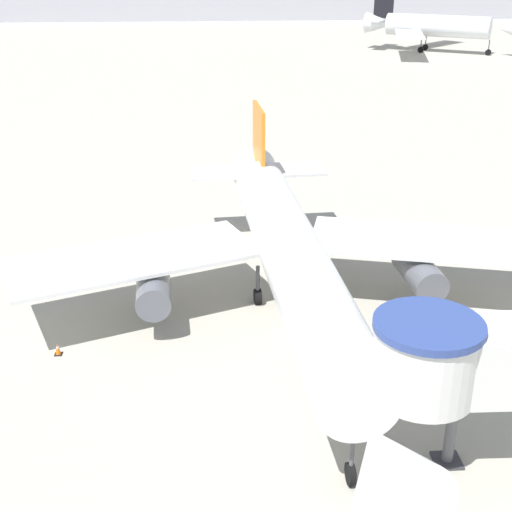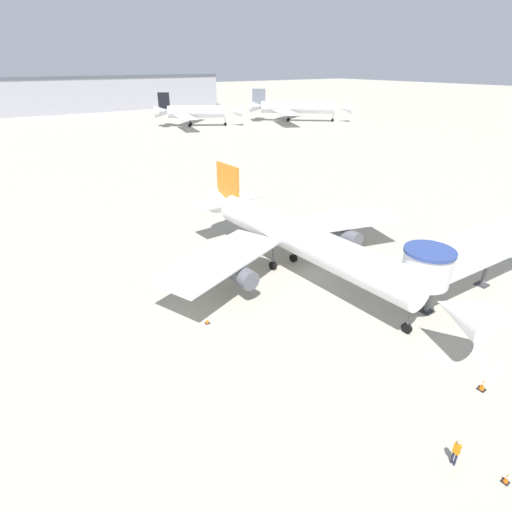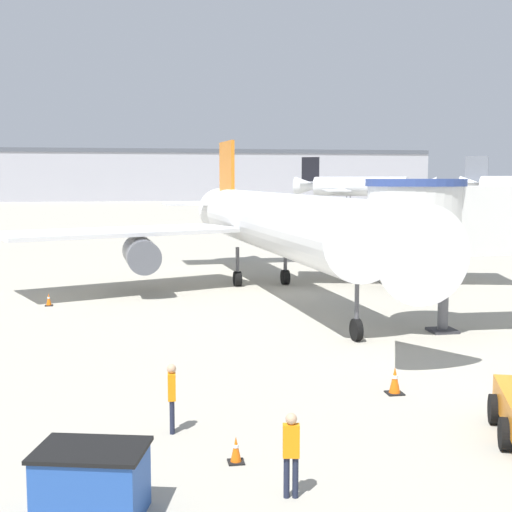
{
  "view_description": "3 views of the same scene",
  "coord_description": "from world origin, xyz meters",
  "px_view_note": "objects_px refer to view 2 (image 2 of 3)",
  "views": [
    {
      "loc": [
        -4.76,
        -33.07,
        19.04
      ],
      "look_at": [
        -2.39,
        1.89,
        3.61
      ],
      "focal_mm": 50.0,
      "sensor_mm": 36.0,
      "label": 1
    },
    {
      "loc": [
        -24.83,
        -27.12,
        20.02
      ],
      "look_at": [
        -5.29,
        1.92,
        2.98
      ],
      "focal_mm": 28.0,
      "sensor_mm": 36.0,
      "label": 2
    },
    {
      "loc": [
        -8.49,
        -38.54,
        6.45
      ],
      "look_at": [
        -2.7,
        -5.93,
        2.83
      ],
      "focal_mm": 50.0,
      "sensor_mm": 36.0,
      "label": 3
    }
  ],
  "objects_px": {
    "ground_crew_marshaller": "(456,451)",
    "background_jet_black_tail": "(195,112)",
    "background_jet_gray_tail": "(295,107)",
    "traffic_cone_apron_front": "(507,479)",
    "traffic_cone_near_nose": "(483,385)",
    "jet_bridge": "(469,251)",
    "traffic_cone_port_wing": "(207,320)",
    "main_airplane": "(299,239)"
  },
  "relations": [
    {
      "from": "jet_bridge",
      "to": "background_jet_gray_tail",
      "type": "distance_m",
      "value": 124.97
    },
    {
      "from": "main_airplane",
      "to": "background_jet_black_tail",
      "type": "xyz_separation_m",
      "value": [
        38.72,
        102.97,
        0.91
      ]
    },
    {
      "from": "traffic_cone_apron_front",
      "to": "ground_crew_marshaller",
      "type": "xyz_separation_m",
      "value": [
        -1.31,
        2.2,
        0.74
      ]
    },
    {
      "from": "jet_bridge",
      "to": "background_jet_gray_tail",
      "type": "bearing_deg",
      "value": 59.61
    },
    {
      "from": "traffic_cone_port_wing",
      "to": "ground_crew_marshaller",
      "type": "bearing_deg",
      "value": -75.22
    },
    {
      "from": "main_airplane",
      "to": "background_jet_black_tail",
      "type": "height_order",
      "value": "background_jet_black_tail"
    },
    {
      "from": "traffic_cone_near_nose",
      "to": "ground_crew_marshaller",
      "type": "distance_m",
      "value": 7.14
    },
    {
      "from": "traffic_cone_apron_front",
      "to": "ground_crew_marshaller",
      "type": "bearing_deg",
      "value": 120.87
    },
    {
      "from": "traffic_cone_apron_front",
      "to": "traffic_cone_port_wing",
      "type": "xyz_separation_m",
      "value": [
        -6.41,
        21.53,
        0.01
      ]
    },
    {
      "from": "traffic_cone_near_nose",
      "to": "ground_crew_marshaller",
      "type": "relative_size",
      "value": 0.46
    },
    {
      "from": "traffic_cone_near_nose",
      "to": "traffic_cone_port_wing",
      "type": "height_order",
      "value": "traffic_cone_near_nose"
    },
    {
      "from": "main_airplane",
      "to": "background_jet_black_tail",
      "type": "distance_m",
      "value": 110.02
    },
    {
      "from": "traffic_cone_apron_front",
      "to": "background_jet_gray_tail",
      "type": "bearing_deg",
      "value": 55.48
    },
    {
      "from": "traffic_cone_apron_front",
      "to": "background_jet_gray_tail",
      "type": "height_order",
      "value": "background_jet_gray_tail"
    },
    {
      "from": "main_airplane",
      "to": "traffic_cone_apron_front",
      "type": "bearing_deg",
      "value": -106.97
    },
    {
      "from": "ground_crew_marshaller",
      "to": "traffic_cone_apron_front",
      "type": "bearing_deg",
      "value": -145.78
    },
    {
      "from": "traffic_cone_port_wing",
      "to": "ground_crew_marshaller",
      "type": "relative_size",
      "value": 0.36
    },
    {
      "from": "background_jet_black_tail",
      "to": "jet_bridge",
      "type": "bearing_deg",
      "value": -164.16
    },
    {
      "from": "background_jet_gray_tail",
      "to": "traffic_cone_port_wing",
      "type": "bearing_deg",
      "value": 179.11
    },
    {
      "from": "traffic_cone_port_wing",
      "to": "background_jet_black_tail",
      "type": "bearing_deg",
      "value": 64.32
    },
    {
      "from": "main_airplane",
      "to": "traffic_cone_near_nose",
      "type": "relative_size",
      "value": 41.48
    },
    {
      "from": "traffic_cone_port_wing",
      "to": "background_jet_gray_tail",
      "type": "relative_size",
      "value": 0.02
    },
    {
      "from": "main_airplane",
      "to": "ground_crew_marshaller",
      "type": "distance_m",
      "value": 23.26
    },
    {
      "from": "traffic_cone_apron_front",
      "to": "traffic_cone_near_nose",
      "type": "bearing_deg",
      "value": 38.41
    },
    {
      "from": "traffic_cone_apron_front",
      "to": "background_jet_gray_tail",
      "type": "xyz_separation_m",
      "value": [
        81.31,
        118.22,
        4.6
      ]
    },
    {
      "from": "jet_bridge",
      "to": "traffic_cone_port_wing",
      "type": "xyz_separation_m",
      "value": [
        -21.71,
        9.42,
        -4.44
      ]
    },
    {
      "from": "background_jet_black_tail",
      "to": "ground_crew_marshaller",
      "type": "bearing_deg",
      "value": -170.05
    },
    {
      "from": "jet_bridge",
      "to": "background_jet_black_tail",
      "type": "relative_size",
      "value": 0.62
    },
    {
      "from": "traffic_cone_apron_front",
      "to": "ground_crew_marshaller",
      "type": "height_order",
      "value": "ground_crew_marshaller"
    },
    {
      "from": "jet_bridge",
      "to": "main_airplane",
      "type": "bearing_deg",
      "value": 130.02
    },
    {
      "from": "ground_crew_marshaller",
      "to": "background_jet_black_tail",
      "type": "xyz_separation_m",
      "value": [
        45.7,
        124.98,
        3.76
      ]
    },
    {
      "from": "traffic_cone_near_nose",
      "to": "traffic_cone_port_wing",
      "type": "xyz_separation_m",
      "value": [
        -11.88,
        17.19,
        -0.09
      ]
    },
    {
      "from": "main_airplane",
      "to": "jet_bridge",
      "type": "xyz_separation_m",
      "value": [
        9.63,
        -12.1,
        0.86
      ]
    },
    {
      "from": "ground_crew_marshaller",
      "to": "background_jet_gray_tail",
      "type": "relative_size",
      "value": 0.05
    },
    {
      "from": "traffic_cone_near_nose",
      "to": "ground_crew_marshaller",
      "type": "xyz_separation_m",
      "value": [
        -6.78,
        -2.14,
        0.64
      ]
    },
    {
      "from": "traffic_cone_apron_front",
      "to": "ground_crew_marshaller",
      "type": "relative_size",
      "value": 0.34
    },
    {
      "from": "main_airplane",
      "to": "traffic_cone_port_wing",
      "type": "height_order",
      "value": "main_airplane"
    },
    {
      "from": "main_airplane",
      "to": "traffic_cone_near_nose",
      "type": "bearing_deg",
      "value": -94.36
    },
    {
      "from": "main_airplane",
      "to": "traffic_cone_port_wing",
      "type": "xyz_separation_m",
      "value": [
        -12.07,
        -2.68,
        -3.58
      ]
    },
    {
      "from": "traffic_cone_near_nose",
      "to": "background_jet_black_tail",
      "type": "xyz_separation_m",
      "value": [
        38.92,
        122.84,
        4.39
      ]
    },
    {
      "from": "traffic_cone_near_nose",
      "to": "traffic_cone_apron_front",
      "type": "distance_m",
      "value": 6.98
    },
    {
      "from": "traffic_cone_near_nose",
      "to": "background_jet_gray_tail",
      "type": "relative_size",
      "value": 0.03
    }
  ]
}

